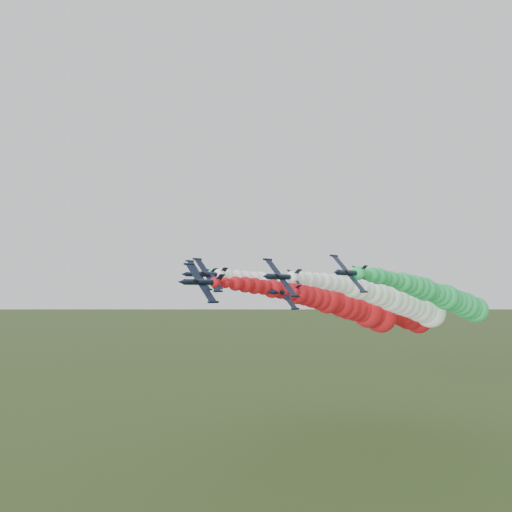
% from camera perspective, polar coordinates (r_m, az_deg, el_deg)
% --- Properties ---
extents(ground, '(3000.00, 3000.00, 0.00)m').
position_cam_1_polar(ground, '(114.97, 1.61, -25.91)').
color(ground, '#475A27').
rests_on(ground, ground).
extents(jet_lead, '(13.49, 77.54, 17.76)m').
position_cam_1_polar(jet_lead, '(134.64, 10.32, -5.76)').
color(jet_lead, black).
rests_on(jet_lead, ground).
extents(jet_inner_left, '(13.08, 77.13, 17.35)m').
position_cam_1_polar(jet_inner_left, '(148.78, 8.82, -4.73)').
color(jet_inner_left, black).
rests_on(jet_inner_left, ground).
extents(jet_inner_right, '(13.38, 77.42, 17.65)m').
position_cam_1_polar(jet_inner_right, '(140.80, 16.15, -5.10)').
color(jet_inner_right, black).
rests_on(jet_inner_right, ground).
extents(jet_outer_left, '(13.08, 77.13, 17.35)m').
position_cam_1_polar(jet_outer_left, '(162.93, 7.14, -4.63)').
color(jet_outer_left, black).
rests_on(jet_outer_left, ground).
extents(jet_outer_right, '(12.79, 76.83, 17.06)m').
position_cam_1_polar(jet_outer_right, '(144.18, 20.89, -4.52)').
color(jet_outer_right, black).
rests_on(jet_outer_right, ground).
extents(jet_trail, '(13.32, 77.37, 17.59)m').
position_cam_1_polar(jet_trail, '(155.00, 15.06, -6.08)').
color(jet_trail, black).
rests_on(jet_trail, ground).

